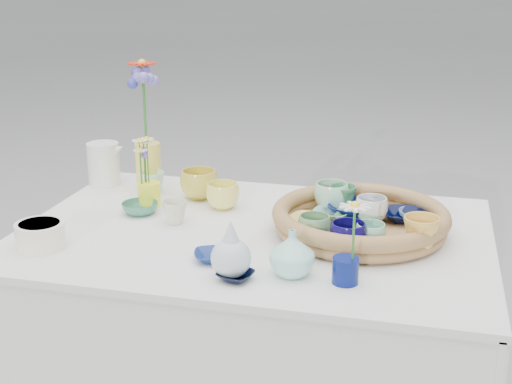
# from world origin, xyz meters

# --- Properties ---
(wicker_tray) EXTENTS (0.47, 0.47, 0.08)m
(wicker_tray) POSITION_xyz_m (0.28, 0.05, 0.80)
(wicker_tray) COLOR brown
(wicker_tray) RESTS_ON display_table
(tray_ceramic_0) EXTENTS (0.17, 0.17, 0.03)m
(tray_ceramic_0) POSITION_xyz_m (0.25, 0.14, 0.80)
(tray_ceramic_0) COLOR #050F49
(tray_ceramic_0) RESTS_ON wicker_tray
(tray_ceramic_1) EXTENTS (0.13, 0.13, 0.03)m
(tray_ceramic_1) POSITION_xyz_m (0.39, 0.13, 0.80)
(tray_ceramic_1) COLOR black
(tray_ceramic_1) RESTS_ON wicker_tray
(tray_ceramic_2) EXTENTS (0.10, 0.10, 0.08)m
(tray_ceramic_2) POSITION_xyz_m (0.44, -0.06, 0.83)
(tray_ceramic_2) COLOR gold
(tray_ceramic_2) RESTS_ON wicker_tray
(tray_ceramic_3) EXTENTS (0.16, 0.16, 0.03)m
(tray_ceramic_3) POSITION_xyz_m (0.27, 0.07, 0.80)
(tray_ceramic_3) COLOR #4E7D55
(tray_ceramic_3) RESTS_ON wicker_tray
(tray_ceramic_4) EXTENTS (0.09, 0.09, 0.07)m
(tray_ceramic_4) POSITION_xyz_m (0.18, -0.07, 0.82)
(tray_ceramic_4) COLOR #669464
(tray_ceramic_4) RESTS_ON wicker_tray
(tray_ceramic_5) EXTENTS (0.12, 0.12, 0.02)m
(tray_ceramic_5) POSITION_xyz_m (0.20, 0.10, 0.80)
(tray_ceramic_5) COLOR #92CAC4
(tray_ceramic_5) RESTS_ON wicker_tray
(tray_ceramic_6) EXTENTS (0.11, 0.11, 0.08)m
(tray_ceramic_6) POSITION_xyz_m (0.18, 0.18, 0.82)
(tray_ceramic_6) COLOR #A7E5C1
(tray_ceramic_6) RESTS_ON wicker_tray
(tray_ceramic_7) EXTENTS (0.10, 0.10, 0.07)m
(tray_ceramic_7) POSITION_xyz_m (0.30, 0.10, 0.82)
(tray_ceramic_7) COLOR white
(tray_ceramic_7) RESTS_ON wicker_tray
(tray_ceramic_8) EXTENTS (0.10, 0.10, 0.02)m
(tray_ceramic_8) POSITION_xyz_m (0.41, 0.15, 0.80)
(tray_ceramic_8) COLOR #80A8E9
(tray_ceramic_8) RESTS_ON wicker_tray
(tray_ceramic_9) EXTENTS (0.10, 0.10, 0.07)m
(tray_ceramic_9) POSITION_xyz_m (0.27, -0.11, 0.82)
(tray_ceramic_9) COLOR #0C0647
(tray_ceramic_9) RESTS_ON wicker_tray
(tray_ceramic_10) EXTENTS (0.12, 0.12, 0.02)m
(tray_ceramic_10) POSITION_xyz_m (0.14, 0.04, 0.79)
(tray_ceramic_10) COLOR #EDCA58
(tray_ceramic_10) RESTS_ON wicker_tray
(tray_ceramic_11) EXTENTS (0.10, 0.10, 0.06)m
(tray_ceramic_11) POSITION_xyz_m (0.32, -0.08, 0.81)
(tray_ceramic_11) COLOR #8DD6B3
(tray_ceramic_11) RESTS_ON wicker_tray
(tray_ceramic_12) EXTENTS (0.10, 0.10, 0.07)m
(tray_ceramic_12) POSITION_xyz_m (0.22, 0.18, 0.82)
(tray_ceramic_12) COLOR #367645
(tray_ceramic_12) RESTS_ON wicker_tray
(loose_ceramic_0) EXTENTS (0.12, 0.12, 0.09)m
(loose_ceramic_0) POSITION_xyz_m (-0.23, 0.23, 0.81)
(loose_ceramic_0) COLOR gold
(loose_ceramic_0) RESTS_ON display_table
(loose_ceramic_1) EXTENTS (0.12, 0.12, 0.08)m
(loose_ceramic_1) POSITION_xyz_m (-0.14, 0.16, 0.80)
(loose_ceramic_1) COLOR #F6E964
(loose_ceramic_1) RESTS_ON display_table
(loose_ceramic_2) EXTENTS (0.12, 0.12, 0.03)m
(loose_ceramic_2) POSITION_xyz_m (-0.36, 0.05, 0.78)
(loose_ceramic_2) COLOR #37775E
(loose_ceramic_2) RESTS_ON display_table
(loose_ceramic_3) EXTENTS (0.08, 0.08, 0.06)m
(loose_ceramic_3) POSITION_xyz_m (-0.23, 0.00, 0.80)
(loose_ceramic_3) COLOR beige
(loose_ceramic_3) RESTS_ON display_table
(loose_ceramic_4) EXTENTS (0.12, 0.12, 0.02)m
(loose_ceramic_4) POSITION_xyz_m (-0.05, -0.22, 0.78)
(loose_ceramic_4) COLOR navy
(loose_ceramic_4) RESTS_ON display_table
(loose_ceramic_5) EXTENTS (0.09, 0.09, 0.07)m
(loose_ceramic_5) POSITION_xyz_m (-0.39, 0.24, 0.80)
(loose_ceramic_5) COLOR #B6EBD0
(loose_ceramic_5) RESTS_ON display_table
(loose_ceramic_6) EXTENTS (0.10, 0.10, 0.02)m
(loose_ceramic_6) POSITION_xyz_m (0.03, -0.31, 0.77)
(loose_ceramic_6) COLOR black
(loose_ceramic_6) RESTS_ON display_table
(fluted_bowl) EXTENTS (0.13, 0.13, 0.06)m
(fluted_bowl) POSITION_xyz_m (-0.50, -0.24, 0.80)
(fluted_bowl) COLOR white
(fluted_bowl) RESTS_ON display_table
(bud_vase_paleblue) EXTENTS (0.12, 0.12, 0.14)m
(bud_vase_paleblue) POSITION_xyz_m (0.02, -0.30, 0.84)
(bud_vase_paleblue) COLOR silver
(bud_vase_paleblue) RESTS_ON display_table
(bud_vase_seafoam) EXTENTS (0.13, 0.13, 0.11)m
(bud_vase_seafoam) POSITION_xyz_m (0.16, -0.25, 0.82)
(bud_vase_seafoam) COLOR #A1EDD9
(bud_vase_seafoam) RESTS_ON display_table
(bud_vase_cobalt) EXTENTS (0.08, 0.08, 0.06)m
(bud_vase_cobalt) POSITION_xyz_m (0.28, -0.27, 0.80)
(bud_vase_cobalt) COLOR #07135D
(bud_vase_cobalt) RESTS_ON display_table
(single_daisy) EXTENTS (0.09, 0.09, 0.14)m
(single_daisy) POSITION_xyz_m (0.30, -0.26, 0.89)
(single_daisy) COLOR white
(single_daisy) RESTS_ON bud_vase_cobalt
(tall_vase_yellow) EXTENTS (0.09, 0.09, 0.15)m
(tall_vase_yellow) POSITION_xyz_m (-0.42, 0.29, 0.84)
(tall_vase_yellow) COLOR #F3D64D
(tall_vase_yellow) RESTS_ON display_table
(gerbera) EXTENTS (0.13, 0.13, 0.27)m
(gerbera) POSITION_xyz_m (-0.43, 0.30, 1.04)
(gerbera) COLOR red
(gerbera) RESTS_ON tall_vase_yellow
(hydrangea) EXTENTS (0.11, 0.11, 0.30)m
(hydrangea) POSITION_xyz_m (-0.42, 0.27, 1.02)
(hydrangea) COLOR #343BA5
(hydrangea) RESTS_ON tall_vase_yellow
(white_pitcher) EXTENTS (0.17, 0.15, 0.14)m
(white_pitcher) POSITION_xyz_m (-0.58, 0.29, 0.83)
(white_pitcher) COLOR white
(white_pitcher) RESTS_ON display_table
(daisy_cup) EXTENTS (0.09, 0.09, 0.07)m
(daisy_cup) POSITION_xyz_m (-0.35, 0.12, 0.80)
(daisy_cup) COLOR #FEFF2E
(daisy_cup) RESTS_ON display_table
(daisy_posy) EXTENTS (0.09, 0.09, 0.13)m
(daisy_posy) POSITION_xyz_m (-0.36, 0.12, 0.90)
(daisy_posy) COLOR white
(daisy_posy) RESTS_ON daisy_cup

